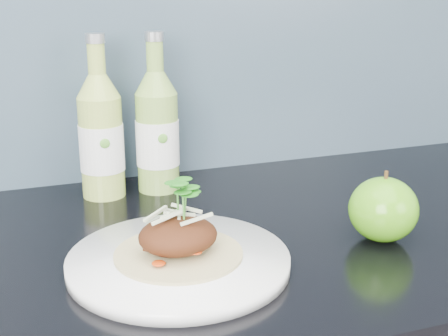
# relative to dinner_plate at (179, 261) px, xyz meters

# --- Properties ---
(dinner_plate) EXTENTS (0.36, 0.36, 0.02)m
(dinner_plate) POSITION_rel_dinner_plate_xyz_m (0.00, 0.00, 0.00)
(dinner_plate) COLOR white
(dinner_plate) RESTS_ON kitchen_counter
(pork_taco) EXTENTS (0.16, 0.16, 0.10)m
(pork_taco) POSITION_rel_dinner_plate_xyz_m (-0.00, 0.00, 0.04)
(pork_taco) COLOR tan
(pork_taco) RESTS_ON dinner_plate
(green_apple) EXTENTS (0.10, 0.10, 0.10)m
(green_apple) POSITION_rel_dinner_plate_xyz_m (0.28, -0.01, 0.04)
(green_apple) COLOR #359910
(green_apple) RESTS_ON kitchen_counter
(cider_bottle_left) EXTENTS (0.08, 0.08, 0.26)m
(cider_bottle_left) POSITION_rel_dinner_plate_xyz_m (-0.04, 0.29, 0.09)
(cider_bottle_left) COLOR #A6C050
(cider_bottle_left) RESTS_ON kitchen_counter
(cider_bottle_right) EXTENTS (0.09, 0.09, 0.26)m
(cider_bottle_right) POSITION_rel_dinner_plate_xyz_m (0.05, 0.29, 0.09)
(cider_bottle_right) COLOR #85AF49
(cider_bottle_right) RESTS_ON kitchen_counter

